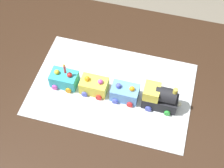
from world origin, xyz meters
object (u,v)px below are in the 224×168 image
(birthday_candle, at_px, (65,68))
(cake_car_hopper_sky_blue, at_px, (125,93))
(cake_locomotive, at_px, (160,98))
(dining_table, at_px, (114,112))
(cake_car_flatbed_lemon, at_px, (94,86))
(cake_car_tanker_turquoise, at_px, (64,79))

(birthday_candle, bearing_deg, cake_car_hopper_sky_blue, -180.00)
(cake_locomotive, bearing_deg, dining_table, 3.50)
(birthday_candle, bearing_deg, cake_car_flatbed_lemon, -180.00)
(cake_car_flatbed_lemon, height_order, birthday_candle, birthday_candle)
(cake_car_hopper_sky_blue, xyz_separation_m, birthday_candle, (0.23, 0.00, 0.07))
(dining_table, height_order, birthday_candle, birthday_candle)
(cake_car_tanker_turquoise, distance_m, birthday_candle, 0.07)
(cake_car_tanker_turquoise, height_order, birthday_candle, birthday_candle)
(cake_car_flatbed_lemon, xyz_separation_m, birthday_candle, (0.11, 0.00, 0.07))
(cake_car_flatbed_lemon, distance_m, birthday_candle, 0.13)
(birthday_candle, bearing_deg, cake_locomotive, 180.00)
(cake_car_hopper_sky_blue, relative_size, birthday_candle, 1.93)
(cake_locomotive, relative_size, cake_car_flatbed_lemon, 1.40)
(cake_car_flatbed_lemon, relative_size, cake_car_tanker_turquoise, 1.00)
(cake_locomotive, height_order, cake_car_tanker_turquoise, cake_locomotive)
(cake_locomotive, xyz_separation_m, cake_car_tanker_turquoise, (0.36, -0.00, -0.02))
(cake_car_flatbed_lemon, relative_size, birthday_candle, 1.93)
(dining_table, bearing_deg, birthday_candle, -3.06)
(cake_car_tanker_turquoise, bearing_deg, birthday_candle, 180.00)
(cake_locomotive, distance_m, cake_car_tanker_turquoise, 0.37)
(cake_car_hopper_sky_blue, relative_size, cake_car_flatbed_lemon, 1.00)
(cake_locomotive, distance_m, cake_car_flatbed_lemon, 0.25)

